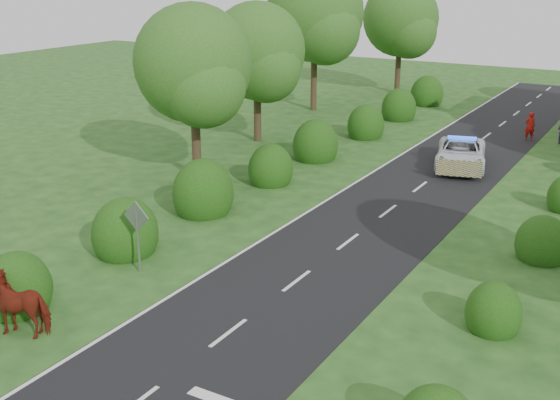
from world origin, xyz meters
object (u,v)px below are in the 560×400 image
Objects in this scene: road_sign at (137,226)px; pedestrian_red at (530,126)px; cow at (25,307)px; police_van at (461,153)px.

road_sign reaches higher than pedestrian_red.
cow is 23.78m from police_van.
road_sign is 27.28m from pedestrian_red.
cow is 1.25× the size of pedestrian_red.
cow is at bearing -118.43° from police_van.
pedestrian_red reaches higher than cow.
cow is 0.37× the size of police_van.
road_sign is 0.44× the size of police_van.
police_van is (5.67, 23.10, -0.02)m from cow.
road_sign is at bearing 47.92° from pedestrian_red.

